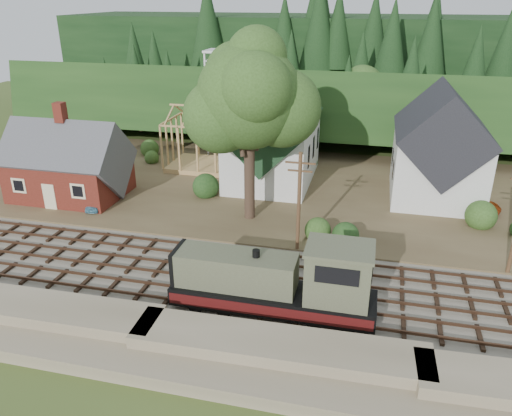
% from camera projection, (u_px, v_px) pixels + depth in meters
% --- Properties ---
extents(ground, '(140.00, 140.00, 0.00)m').
position_uv_depth(ground, '(188.00, 275.00, 35.38)').
color(ground, '#384C1E').
rests_on(ground, ground).
extents(embankment, '(64.00, 5.00, 1.60)m').
position_uv_depth(embankment, '(133.00, 352.00, 27.79)').
color(embankment, '#7F7259').
rests_on(embankment, ground).
extents(railroad_bed, '(64.00, 11.00, 0.16)m').
position_uv_depth(railroad_bed, '(188.00, 274.00, 35.34)').
color(railroad_bed, '#726B5B').
rests_on(railroad_bed, ground).
extents(village_flat, '(64.00, 26.00, 0.30)m').
position_uv_depth(village_flat, '(250.00, 185.00, 51.37)').
color(village_flat, brown).
rests_on(village_flat, ground).
extents(hillside, '(70.00, 28.96, 12.74)m').
position_uv_depth(hillside, '(290.00, 130.00, 72.84)').
color(hillside, '#1E3F19').
rests_on(hillside, ground).
extents(ridge, '(80.00, 20.00, 12.00)m').
position_uv_depth(ridge, '(306.00, 107.00, 87.12)').
color(ridge, black).
rests_on(ridge, ground).
extents(depot, '(10.80, 7.41, 9.00)m').
position_uv_depth(depot, '(69.00, 166.00, 47.36)').
color(depot, '#551D13').
rests_on(depot, village_flat).
extents(church, '(8.40, 15.17, 13.00)m').
position_uv_depth(church, '(273.00, 135.00, 50.44)').
color(church, silver).
rests_on(church, village_flat).
extents(farmhouse, '(8.40, 10.80, 10.60)m').
position_uv_depth(farmhouse, '(439.00, 150.00, 46.51)').
color(farmhouse, silver).
rests_on(farmhouse, village_flat).
extents(timber_frame, '(8.20, 6.20, 6.99)m').
position_uv_depth(timber_frame, '(206.00, 142.00, 55.00)').
color(timber_frame, tan).
rests_on(timber_frame, village_flat).
extents(lattice_tower, '(3.20, 3.20, 12.12)m').
position_uv_depth(lattice_tower, '(221.00, 71.00, 57.66)').
color(lattice_tower, silver).
rests_on(lattice_tower, village_flat).
extents(big_tree, '(10.90, 8.40, 14.70)m').
position_uv_depth(big_tree, '(251.00, 104.00, 39.85)').
color(big_tree, '#38281E').
rests_on(big_tree, village_flat).
extents(telegraph_pole_near, '(2.20, 0.28, 8.00)m').
position_uv_depth(telegraph_pole_near, '(299.00, 201.00, 36.82)').
color(telegraph_pole_near, '#4C331E').
rests_on(telegraph_pole_near, ground).
extents(locomotive, '(12.36, 3.09, 4.93)m').
position_uv_depth(locomotive, '(280.00, 283.00, 30.28)').
color(locomotive, black).
rests_on(locomotive, railroad_bed).
extents(car_blue, '(1.79, 3.31, 1.07)m').
position_uv_depth(car_blue, '(96.00, 203.00, 45.36)').
color(car_blue, '#559BB8').
rests_on(car_blue, village_flat).
extents(car_green, '(3.70, 1.45, 1.20)m').
position_uv_depth(car_green, '(2.00, 175.00, 52.13)').
color(car_green, '#83B37C').
rests_on(car_green, village_flat).
extents(car_red, '(5.14, 3.69, 1.30)m').
position_uv_depth(car_red, '(473.00, 204.00, 44.83)').
color(car_red, '#AC350D').
rests_on(car_red, village_flat).
extents(patio_set, '(1.96, 1.96, 2.19)m').
position_uv_depth(patio_set, '(71.00, 183.00, 46.24)').
color(patio_set, silver).
rests_on(patio_set, village_flat).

